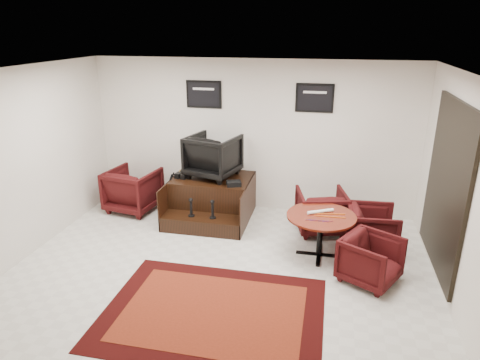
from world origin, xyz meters
name	(u,v)px	position (x,y,z in m)	size (l,w,h in m)	color
ground	(219,274)	(0.00, 0.00, 0.00)	(6.00, 6.00, 0.00)	silver
room_shell	(250,153)	(0.41, 0.12, 1.79)	(6.02, 5.02, 2.81)	silver
area_rug	(213,312)	(0.15, -0.85, 0.01)	(2.68, 2.01, 0.01)	black
shine_podium	(212,199)	(-0.63, 1.90, 0.34)	(1.43, 1.47, 0.73)	black
shine_chair	(213,154)	(-0.63, 2.05, 1.16)	(0.83, 0.78, 0.85)	black
shoes_pair	(183,175)	(-1.16, 1.87, 0.78)	(0.26, 0.29, 0.09)	black
polish_kit	(234,184)	(-0.15, 1.63, 0.78)	(0.24, 0.17, 0.08)	black
umbrella_black	(166,195)	(-1.43, 1.68, 0.44)	(0.33, 0.12, 0.88)	black
umbrella_hooked	(168,191)	(-1.48, 1.94, 0.41)	(0.31, 0.11, 0.82)	black
armchair_side	(133,188)	(-2.17, 1.88, 0.45)	(0.86, 0.81, 0.89)	black
meeting_table	(321,220)	(1.36, 0.85, 0.59)	(1.03, 1.03, 0.68)	#49100A
table_chair_back	(321,209)	(1.35, 1.71, 0.40)	(0.78, 0.73, 0.81)	black
table_chair_window	(372,226)	(2.15, 1.25, 0.38)	(0.73, 0.69, 0.76)	black
table_chair_corner	(371,258)	(2.07, 0.28, 0.36)	(0.70, 0.66, 0.72)	black
paper_roll	(320,211)	(1.35, 0.93, 0.70)	(0.05, 0.05, 0.42)	white
table_clutter	(328,216)	(1.45, 0.81, 0.68)	(0.57, 0.34, 0.01)	#D1560B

